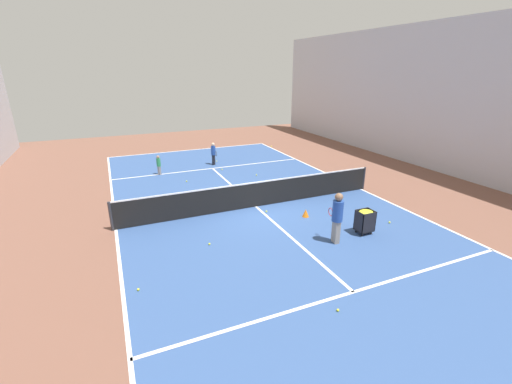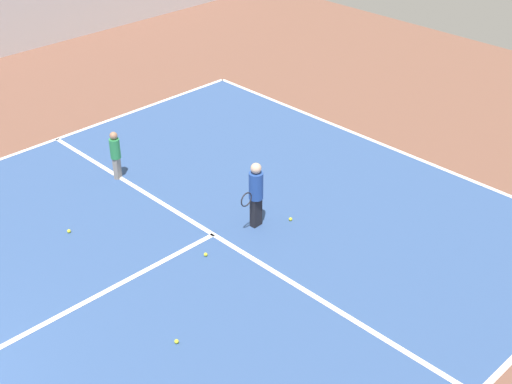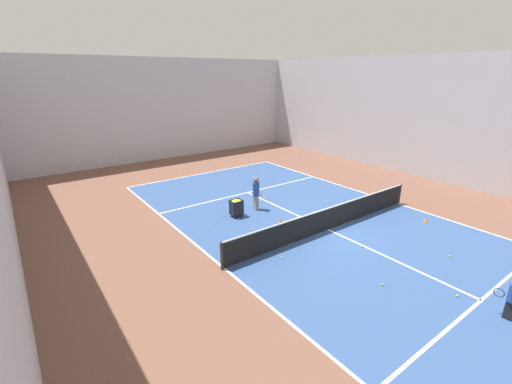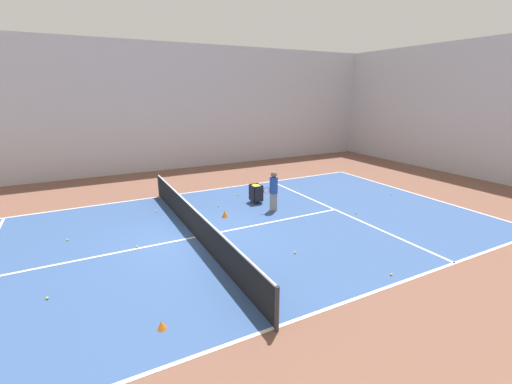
# 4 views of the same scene
# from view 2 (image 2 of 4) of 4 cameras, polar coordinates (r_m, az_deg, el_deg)

# --- Properties ---
(line_baseline_near) EXTENTS (10.97, 0.10, 0.00)m
(line_baseline_near) POSITION_cam_2_polar(r_m,az_deg,el_deg) (16.57, 10.14, 3.75)
(line_baseline_near) COLOR white
(line_baseline_near) RESTS_ON ground
(line_service_near) EXTENTS (10.97, 0.10, 0.00)m
(line_service_near) POSITION_cam_2_polar(r_m,az_deg,el_deg) (13.22, -3.43, -3.41)
(line_service_near) COLOR white
(line_service_near) RESTS_ON ground
(player_near_baseline) EXTENTS (0.28, 0.59, 1.33)m
(player_near_baseline) POSITION_cam_2_polar(r_m,az_deg,el_deg) (13.05, -0.02, 0.10)
(player_near_baseline) COLOR black
(player_near_baseline) RESTS_ON ground
(child_midcourt) EXTENTS (0.29, 0.29, 1.07)m
(child_midcourt) POSITION_cam_2_polar(r_m,az_deg,el_deg) (14.98, -11.19, 3.16)
(child_midcourt) COLOR gray
(child_midcourt) RESTS_ON ground
(tennis_ball_2) EXTENTS (0.07, 0.07, 0.07)m
(tennis_ball_2) POSITION_cam_2_polar(r_m,az_deg,el_deg) (13.59, 2.78, -2.18)
(tennis_ball_2) COLOR yellow
(tennis_ball_2) RESTS_ON ground
(tennis_ball_7) EXTENTS (0.07, 0.07, 0.07)m
(tennis_ball_7) POSITION_cam_2_polar(r_m,az_deg,el_deg) (12.66, -4.05, -5.01)
(tennis_ball_7) COLOR yellow
(tennis_ball_7) RESTS_ON ground
(tennis_ball_8) EXTENTS (0.07, 0.07, 0.07)m
(tennis_ball_8) POSITION_cam_2_polar(r_m,az_deg,el_deg) (10.99, -6.38, -11.79)
(tennis_ball_8) COLOR yellow
(tennis_ball_8) RESTS_ON ground
(tennis_ball_11) EXTENTS (0.07, 0.07, 0.07)m
(tennis_ball_11) POSITION_cam_2_polar(r_m,az_deg,el_deg) (13.68, -14.74, -3.04)
(tennis_ball_11) COLOR yellow
(tennis_ball_11) RESTS_ON ground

